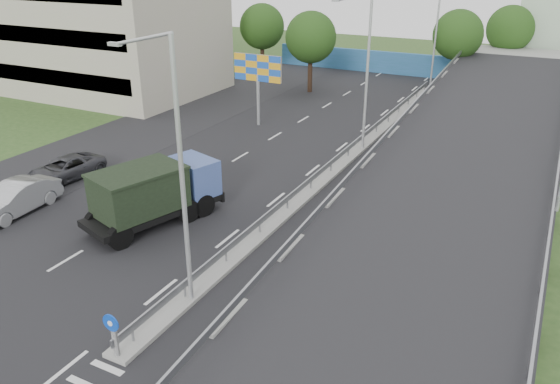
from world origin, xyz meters
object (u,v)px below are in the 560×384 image
Objects in this scene: parked_car_c at (65,169)px; lamp_post_near at (177,163)px; parked_car_b at (15,199)px; church at (555,25)px; lamp_post_mid at (365,65)px; billboard at (258,72)px; lamp_post_far at (434,30)px; sign_bollard at (114,335)px; dump_truck at (155,191)px.

lamp_post_near is at bearing -19.55° from parked_car_c.
lamp_post_near is 13.79m from parked_car_b.
parked_car_c is (-1.34, 4.56, -0.15)m from parked_car_b.
parked_car_c is (-13.97, 6.97, -5.14)m from lamp_post_near.
lamp_post_near is 0.73× the size of church.
lamp_post_mid is (0.00, 20.00, 0.00)m from lamp_post_near.
parked_car_c is at bearing 153.50° from lamp_post_near.
billboard is at bearing 167.62° from lamp_post_mid.
lamp_post_far is at bearing 90.00° from lamp_post_near.
sign_bollard is 0.23× the size of dump_truck.
lamp_post_mid is 35.41m from church.
lamp_post_far is at bearing 63.16° from billboard.
dump_truck is (-5.41, 4.92, -4.11)m from lamp_post_near.
lamp_post_mid reaches higher than dump_truck.
parked_car_b is at bearing -125.68° from lamp_post_mid.
church is 52.94m from parked_car_c.
dump_truck reaches higher than parked_car_b.
billboard is at bearing -120.70° from church.
billboard is 0.74× the size of dump_truck.
church is at bearing 80.19° from sign_bollard.
lamp_post_far is 1.83× the size of billboard.
billboard is (-19.00, -32.00, -1.12)m from church.
lamp_post_far reaches higher than sign_bollard.
lamp_post_near reaches higher than parked_car_c.
lamp_post_mid is (0.11, 23.83, 4.77)m from sign_bollard.
lamp_post_far is 0.73× the size of church.
lamp_post_near is 1.00× the size of lamp_post_mid.
church reaches higher than dump_truck.
sign_bollard is 6.12m from lamp_post_near.
parked_car_b is (-3.52, -19.59, -3.36)m from billboard.
lamp_post_far is at bearing 74.02° from parked_car_c.
lamp_post_near is 16.43m from parked_car_c.
lamp_post_far reaches higher than billboard.
church is 2.87× the size of parked_car_c.
parked_car_c is at bearing 142.10° from sign_bollard.
church reaches higher than billboard.
sign_bollard is at bearing -70.79° from billboard.
lamp_post_mid is at bearing 87.92° from dump_truck.
lamp_post_mid is at bearing -106.22° from church.
dump_truck is at bearing 121.21° from sign_bollard.
parked_car_c is at bearing -112.92° from lamp_post_far.
lamp_post_near and lamp_post_mid have the same top height.
lamp_post_near is 8.38m from dump_truck.
lamp_post_far is at bearing 89.86° from sign_bollard.
billboard reaches higher than parked_car_c.
sign_bollard is 0.17× the size of lamp_post_mid.
lamp_post_near is (0.11, 3.83, 4.77)m from sign_bollard.
lamp_post_mid reaches higher than billboard.
parked_car_c is at bearing -116.90° from church.
sign_bollard is 10.24m from dump_truck.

